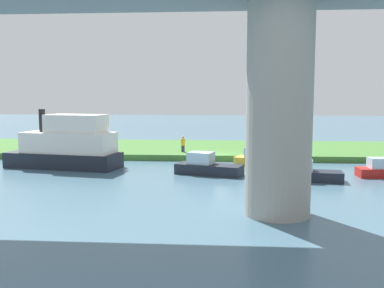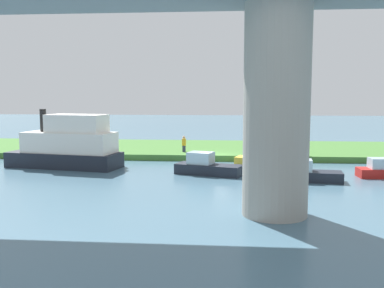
# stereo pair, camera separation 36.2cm
# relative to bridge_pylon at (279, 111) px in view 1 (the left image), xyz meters

# --- Properties ---
(ground_plane) EXTENTS (160.00, 160.00, 0.00)m
(ground_plane) POSITION_rel_bridge_pylon_xyz_m (3.33, -15.75, -4.73)
(ground_plane) COLOR #476B7F
(grassy_bank) EXTENTS (80.00, 12.00, 0.50)m
(grassy_bank) POSITION_rel_bridge_pylon_xyz_m (3.33, -21.75, -4.48)
(grassy_bank) COLOR #427533
(grassy_bank) RESTS_ON ground
(bridge_pylon) EXTENTS (2.95, 2.95, 9.47)m
(bridge_pylon) POSITION_rel_bridge_pylon_xyz_m (0.00, 0.00, 0.00)
(bridge_pylon) COLOR #9E998E
(bridge_pylon) RESTS_ON ground
(person_on_bank) EXTENTS (0.51, 0.51, 1.39)m
(person_on_bank) POSITION_rel_bridge_pylon_xyz_m (6.03, -17.86, -3.53)
(person_on_bank) COLOR #2D334C
(person_on_bank) RESTS_ON grassy_bank
(mooring_post) EXTENTS (0.20, 0.20, 1.01)m
(mooring_post) POSITION_rel_bridge_pylon_xyz_m (-3.97, -16.52, -3.73)
(mooring_post) COLOR brown
(mooring_post) RESTS_ON grassy_bank
(houseboat_blue) EXTENTS (8.93, 4.37, 4.37)m
(houseboat_blue) POSITION_rel_bridge_pylon_xyz_m (14.21, -12.01, -3.11)
(houseboat_blue) COLOR #1E232D
(houseboat_blue) RESTS_ON ground
(skiff_small) EXTENTS (4.41, 2.81, 1.39)m
(skiff_small) POSITION_rel_bridge_pylon_xyz_m (-0.34, -13.89, -4.24)
(skiff_small) COLOR gold
(skiff_small) RESTS_ON ground
(pontoon_yellow) EXTENTS (4.27, 1.91, 1.38)m
(pontoon_yellow) POSITION_rel_bridge_pylon_xyz_m (-2.79, -8.16, -4.24)
(pontoon_yellow) COLOR #1E232D
(pontoon_yellow) RESTS_ON ground
(motorboat_white) EXTENTS (4.83, 2.95, 1.52)m
(motorboat_white) POSITION_rel_bridge_pylon_xyz_m (3.62, -9.97, -4.19)
(motorboat_white) COLOR #1E232D
(motorboat_white) RESTS_ON ground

